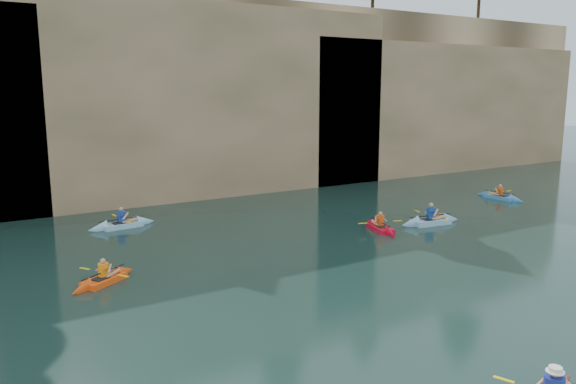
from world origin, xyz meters
TOP-DOWN VIEW (x-y plane):
  - ground at (0.00, 0.00)m, footprint 160.00×160.00m
  - cliff at (0.00, 30.00)m, footprint 70.00×16.00m
  - cliff_slab_center at (2.00, 22.60)m, footprint 24.00×2.40m
  - cliff_slab_east at (22.00, 22.60)m, footprint 26.00×2.40m
  - sea_cave_center at (-4.00, 21.95)m, footprint 3.50×1.00m
  - sea_cave_east at (10.00, 21.95)m, footprint 5.00×1.00m
  - kayaker_orange at (-7.21, 10.25)m, footprint 2.66×2.00m
  - kayaker_ltblue_near at (7.85, 10.46)m, footprint 3.31×2.49m
  - kayaker_red_far at (5.12, 10.86)m, footprint 2.07×2.97m
  - kayaker_ltblue_mid at (-4.66, 17.42)m, footprint 3.19×2.35m
  - kayaker_blue_east at (15.78, 12.81)m, footprint 2.14×3.06m

SIDE VIEW (x-z plane):
  - ground at x=0.00m, z-range 0.00..0.00m
  - kayaker_orange at x=-7.21m, z-range -0.39..0.65m
  - kayaker_red_far at x=5.12m, z-range -0.40..0.66m
  - kayaker_blue_east at x=15.78m, z-range -0.40..0.67m
  - kayaker_ltblue_mid at x=-4.66m, z-range -0.45..0.74m
  - kayaker_ltblue_near at x=7.85m, z-range -0.48..0.80m
  - sea_cave_center at x=-4.00m, z-range 0.00..3.20m
  - sea_cave_east at x=10.00m, z-range 0.00..4.50m
  - cliff_slab_east at x=22.00m, z-range 0.00..9.84m
  - cliff_slab_center at x=2.00m, z-range 0.00..11.40m
  - cliff at x=0.00m, z-range 0.00..12.00m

